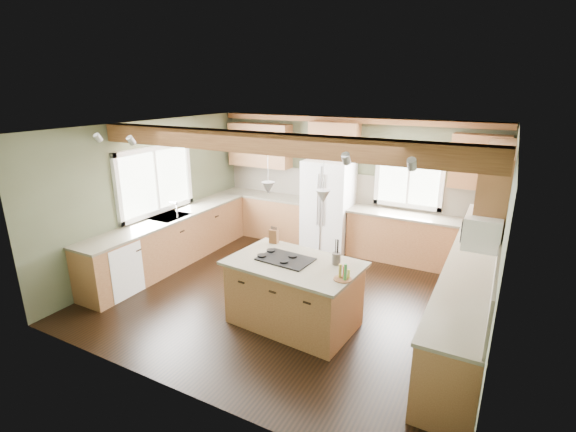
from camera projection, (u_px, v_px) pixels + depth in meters
The scene contains 37 objects.
floor at pixel (292, 295), 6.59m from camera, with size 5.60×5.60×0.00m, color black.
ceiling at pixel (292, 128), 5.81m from camera, with size 5.60×5.60×0.00m, color silver.
wall_back at pixel (350, 183), 8.30m from camera, with size 5.60×5.60×0.00m, color #464B35.
wall_left at pixel (154, 194), 7.46m from camera, with size 5.00×5.00×0.00m, color #464B35.
wall_right at pixel (501, 250), 4.94m from camera, with size 5.00×5.00×0.00m, color #464B35.
ceiling_beam at pixel (267, 143), 5.26m from camera, with size 5.55×0.26×0.26m, color #4F2A16.
soffit_trim at pixel (351, 120), 7.85m from camera, with size 5.55×0.20×0.10m, color #4F2A16.
backsplash_back at pixel (350, 188), 8.32m from camera, with size 5.58×0.03×0.58m, color brown.
backsplash_right at pixel (498, 255), 5.02m from camera, with size 0.03×3.70×0.58m, color brown.
base_cab_back_left at pixel (266, 216), 9.11m from camera, with size 2.02×0.60×0.88m, color brown.
counter_back_left at pixel (266, 195), 8.98m from camera, with size 2.06×0.64×0.04m, color #433D31.
base_cab_back_right at pixel (419, 241), 7.64m from camera, with size 2.62×0.60×0.88m, color brown.
counter_back_right at pixel (422, 217), 7.50m from camera, with size 2.66×0.64×0.04m, color #433D31.
base_cab_left at pixel (172, 241), 7.63m from camera, with size 0.60×3.70×0.88m, color brown.
counter_left at pixel (170, 217), 7.49m from camera, with size 0.64×3.74×0.04m, color #433D31.
base_cab_right at pixel (465, 307), 5.38m from camera, with size 0.60×3.70×0.88m, color brown.
counter_right at pixel (470, 274), 5.24m from camera, with size 0.64×3.74×0.04m, color #433D31.
upper_cab_back_left at pixel (260, 145), 8.86m from camera, with size 1.40×0.35×0.90m, color brown.
upper_cab_over_fridge at pixel (334, 140), 8.04m from camera, with size 0.96×0.35×0.70m, color brown.
upper_cab_right at pixel (497, 180), 5.58m from camera, with size 0.35×2.20×0.90m, color brown.
upper_cab_back_corner at pixel (479, 162), 6.93m from camera, with size 0.90×0.35×0.90m, color brown.
window_left at pixel (155, 180), 7.42m from camera, with size 0.04×1.60×1.05m, color white.
window_back at pixel (409, 177), 7.69m from camera, with size 1.10×0.04×1.00m, color white.
sink at pixel (170, 217), 7.49m from camera, with size 0.50×0.65×0.03m, color #262628.
faucet at pixel (177, 211), 7.36m from camera, with size 0.02×0.02×0.28m, color #B2B2B7.
dishwasher at pixel (114, 268), 6.53m from camera, with size 0.60×0.60×0.84m, color white.
oven at pixel (449, 364), 4.29m from camera, with size 0.60×0.72×0.84m, color white.
microwave at pixel (483, 229), 4.92m from camera, with size 0.40×0.70×0.38m, color white.
pendant_left at pixel (268, 188), 5.47m from camera, with size 0.18×0.18×0.16m, color #B2B2B7.
pendant_right at pixel (323, 197), 5.05m from camera, with size 0.18×0.18×0.16m, color #B2B2B7.
refrigerator at pixel (328, 205), 8.24m from camera, with size 0.90×0.74×1.80m, color white.
island at pixel (294, 294), 5.69m from camera, with size 1.63×1.00×0.88m, color brown.
island_top at pixel (294, 263), 5.55m from camera, with size 1.74×1.11×0.04m, color #433D31.
cooktop at pixel (286, 259), 5.61m from camera, with size 0.71×0.47×0.02m, color black.
knife_block at pixel (274, 236), 6.19m from camera, with size 0.13×0.09×0.21m, color brown.
utensil_crock at pixel (336, 259), 5.46m from camera, with size 0.12×0.12×0.15m, color #3E3632.
bottle_tray at pixel (343, 272), 5.02m from camera, with size 0.22×0.22×0.20m, color brown, non-canonical shape.
Camera 1 is at (2.74, -5.24, 3.17)m, focal length 26.00 mm.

